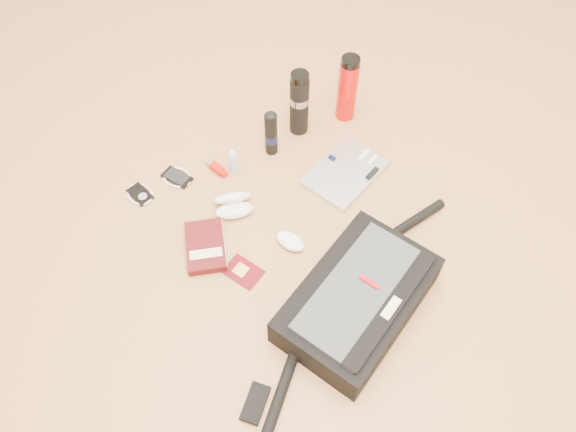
{
  "coord_description": "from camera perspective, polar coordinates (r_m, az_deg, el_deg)",
  "views": [
    {
      "loc": [
        -0.63,
        -0.84,
        1.67
      ],
      "look_at": [
        -0.03,
        0.08,
        0.06
      ],
      "focal_mm": 35.0,
      "sensor_mm": 36.0,
      "label": 1
    }
  ],
  "objects": [
    {
      "name": "thermos_black",
      "position": [
        2.18,
        1.15,
        11.42
      ],
      "size": [
        0.09,
        0.09,
        0.29
      ],
      "rotation": [
        0.0,
        0.0,
        -0.3
      ],
      "color": "black",
      "rests_on": "ground"
    },
    {
      "name": "messenger_bag",
      "position": [
        1.79,
        7.08,
        -8.49
      ],
      "size": [
        1.0,
        0.48,
        0.15
      ],
      "rotation": [
        0.0,
        0.0,
        0.35
      ],
      "color": "black",
      "rests_on": "ground"
    },
    {
      "name": "sunglasses_case",
      "position": [
        2.02,
        -5.56,
        1.19
      ],
      "size": [
        0.17,
        0.16,
        0.08
      ],
      "rotation": [
        0.0,
        0.0,
        -0.36
      ],
      "color": "silver",
      "rests_on": "ground"
    },
    {
      "name": "mouse",
      "position": [
        1.94,
        0.24,
        -2.58
      ],
      "size": [
        0.1,
        0.12,
        0.04
      ],
      "rotation": [
        0.0,
        0.0,
        0.33
      ],
      "color": "white",
      "rests_on": "ground"
    },
    {
      "name": "phone",
      "position": [
        2.16,
        -11.22,
        3.88
      ],
      "size": [
        0.12,
        0.13,
        0.01
      ],
      "rotation": [
        0.0,
        0.0,
        0.43
      ],
      "color": "black",
      "rests_on": "ground"
    },
    {
      "name": "inhaler",
      "position": [
        2.15,
        -7.29,
        4.85
      ],
      "size": [
        0.05,
        0.1,
        0.03
      ],
      "rotation": [
        0.0,
        0.0,
        0.26
      ],
      "color": "#B41106",
      "rests_on": "ground"
    },
    {
      "name": "passport",
      "position": [
        1.9,
        -4.59,
        -5.66
      ],
      "size": [
        0.13,
        0.15,
        0.01
      ],
      "rotation": [
        0.0,
        0.0,
        0.38
      ],
      "color": "#51040F",
      "rests_on": "ground"
    },
    {
      "name": "spray_bottle",
      "position": [
        2.11,
        -5.57,
        5.45
      ],
      "size": [
        0.03,
        0.03,
        0.12
      ],
      "rotation": [
        0.0,
        0.0,
        -0.16
      ],
      "color": "#9AB6CB",
      "rests_on": "ground"
    },
    {
      "name": "book",
      "position": [
        1.95,
        -8.33,
        -3.07
      ],
      "size": [
        0.2,
        0.24,
        0.04
      ],
      "rotation": [
        0.0,
        0.0,
        -0.42
      ],
      "color": "#430C0E",
      "rests_on": "ground"
    },
    {
      "name": "aerosol_can",
      "position": [
        2.13,
        -1.73,
        8.42
      ],
      "size": [
        0.05,
        0.05,
        0.21
      ],
      "rotation": [
        0.0,
        0.0,
        -0.13
      ],
      "color": "black",
      "rests_on": "ground"
    },
    {
      "name": "ipod",
      "position": [
        2.14,
        -14.81,
        2.15
      ],
      "size": [
        0.1,
        0.11,
        0.01
      ],
      "rotation": [
        0.0,
        0.0,
        0.19
      ],
      "color": "black",
      "rests_on": "ground"
    },
    {
      "name": "thermos_red",
      "position": [
        2.25,
        6.07,
        12.75
      ],
      "size": [
        0.1,
        0.1,
        0.29
      ],
      "rotation": [
        0.0,
        0.0,
        -0.3
      ],
      "color": "#C20C07",
      "rests_on": "ground"
    },
    {
      "name": "laptop",
      "position": [
        2.14,
        5.85,
        4.42
      ],
      "size": [
        0.34,
        0.28,
        0.03
      ],
      "rotation": [
        0.0,
        0.0,
        0.29
      ],
      "color": "#BABABC",
      "rests_on": "ground"
    },
    {
      "name": "ground",
      "position": [
        1.97,
        1.99,
        -2.14
      ],
      "size": [
        4.0,
        4.0,
        0.0
      ],
      "primitive_type": "plane",
      "color": "#A87246",
      "rests_on": "ground"
    }
  ]
}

